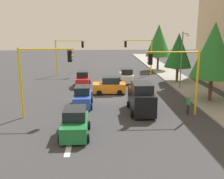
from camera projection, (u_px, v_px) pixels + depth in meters
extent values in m
plane|color=#353538|center=(108.00, 98.00, 29.21)|extent=(120.00, 120.00, 0.00)
cube|color=gray|center=(187.00, 86.00, 34.60)|extent=(80.00, 4.00, 0.15)
cube|color=silver|center=(68.00, 149.00, 17.10)|extent=(2.20, 0.36, 0.01)
cone|color=silver|center=(70.00, 140.00, 18.36)|extent=(0.01, 1.10, 1.10)
cylinder|color=yellow|center=(56.00, 58.00, 41.76)|extent=(0.18, 0.18, 5.57)
cylinder|color=yellow|center=(70.00, 41.00, 41.27)|extent=(0.12, 4.50, 0.12)
cube|color=black|center=(83.00, 45.00, 41.50)|extent=(0.36, 0.32, 0.96)
sphere|color=red|center=(84.00, 43.00, 41.44)|extent=(0.18, 0.18, 0.18)
sphere|color=yellow|center=(84.00, 45.00, 41.51)|extent=(0.18, 0.18, 0.18)
sphere|color=green|center=(84.00, 46.00, 41.58)|extent=(0.18, 0.18, 0.18)
cylinder|color=yellow|center=(197.00, 83.00, 23.12)|extent=(0.18, 0.18, 5.69)
cylinder|color=yellow|center=(173.00, 52.00, 22.37)|extent=(0.12, 4.50, 0.12)
cube|color=black|center=(150.00, 59.00, 22.41)|extent=(0.36, 0.32, 0.96)
sphere|color=red|center=(148.00, 55.00, 22.33)|extent=(0.18, 0.18, 0.18)
sphere|color=yellow|center=(148.00, 59.00, 22.40)|extent=(0.18, 0.18, 0.18)
sphere|color=green|center=(148.00, 63.00, 22.47)|extent=(0.18, 0.18, 0.18)
cylinder|color=yellow|center=(21.00, 84.00, 22.29)|extent=(0.18, 0.18, 5.98)
cylinder|color=yellow|center=(46.00, 49.00, 21.75)|extent=(0.12, 4.50, 0.12)
cube|color=black|center=(70.00, 56.00, 21.98)|extent=(0.36, 0.32, 0.96)
sphere|color=red|center=(72.00, 52.00, 21.92)|extent=(0.18, 0.18, 0.18)
sphere|color=yellow|center=(72.00, 56.00, 21.99)|extent=(0.18, 0.18, 0.18)
sphere|color=green|center=(72.00, 60.00, 22.06)|extent=(0.18, 0.18, 0.18)
cylinder|color=yellow|center=(151.00, 57.00, 42.55)|extent=(0.18, 0.18, 5.60)
cylinder|color=yellow|center=(138.00, 40.00, 41.82)|extent=(0.12, 4.50, 0.12)
cube|color=black|center=(126.00, 44.00, 41.85)|extent=(0.36, 0.32, 0.96)
sphere|color=red|center=(124.00, 42.00, 41.77)|extent=(0.18, 0.18, 0.18)
sphere|color=yellow|center=(124.00, 44.00, 41.84)|extent=(0.18, 0.18, 0.18)
sphere|color=green|center=(124.00, 46.00, 41.91)|extent=(0.18, 0.18, 0.18)
cylinder|color=slate|center=(181.00, 61.00, 32.77)|extent=(0.14, 0.14, 7.00)
cylinder|color=slate|center=(185.00, 34.00, 31.13)|extent=(1.80, 0.10, 0.10)
ellipsoid|color=silver|center=(188.00, 35.00, 30.29)|extent=(0.56, 0.28, 0.20)
cylinder|color=brown|center=(177.00, 74.00, 37.24)|extent=(0.36, 0.36, 2.32)
cone|color=#1E6023|center=(178.00, 50.00, 36.48)|extent=(3.71, 3.71, 4.64)
cylinder|color=brown|center=(158.00, 63.00, 46.88)|extent=(0.36, 0.36, 2.72)
cone|color=#28752D|center=(159.00, 40.00, 45.98)|extent=(4.35, 4.35, 5.44)
cylinder|color=brown|center=(210.00, 89.00, 27.50)|extent=(0.36, 0.36, 2.77)
cone|color=#28752D|center=(214.00, 50.00, 26.58)|extent=(4.43, 4.43, 5.53)
cube|color=black|center=(141.00, 101.00, 24.16)|extent=(4.80, 1.90, 1.85)
cube|color=black|center=(142.00, 87.00, 23.63)|extent=(2.50, 1.67, 0.76)
cylinder|color=black|center=(128.00, 104.00, 25.74)|extent=(0.60, 0.20, 0.60)
cylinder|color=black|center=(149.00, 104.00, 25.84)|extent=(0.60, 0.20, 0.60)
cylinder|color=black|center=(132.00, 114.00, 22.85)|extent=(0.60, 0.20, 0.60)
cylinder|color=black|center=(155.00, 114.00, 22.95)|extent=(0.60, 0.20, 0.60)
cube|color=#1E7238|center=(75.00, 126.00, 19.09)|extent=(3.97, 1.77, 1.05)
cube|color=black|center=(75.00, 113.00, 19.07)|extent=(2.06, 1.56, 0.76)
cylinder|color=black|center=(88.00, 138.00, 18.03)|extent=(0.60, 0.20, 0.60)
cylinder|color=black|center=(60.00, 139.00, 17.93)|extent=(0.60, 0.20, 0.60)
cylinder|color=black|center=(89.00, 125.00, 20.42)|extent=(0.60, 0.20, 0.60)
cylinder|color=black|center=(64.00, 125.00, 20.32)|extent=(0.60, 0.20, 0.60)
cube|color=orange|center=(109.00, 88.00, 31.00)|extent=(1.79, 3.75, 1.05)
cube|color=black|center=(111.00, 80.00, 30.80)|extent=(1.57, 1.95, 0.76)
cylinder|color=black|center=(99.00, 93.00, 30.10)|extent=(0.20, 0.60, 0.60)
cylinder|color=black|center=(99.00, 89.00, 31.96)|extent=(0.20, 0.60, 0.60)
cylinder|color=black|center=(120.00, 93.00, 30.23)|extent=(0.20, 0.60, 0.60)
cylinder|color=black|center=(118.00, 89.00, 32.08)|extent=(0.20, 0.60, 0.60)
cube|color=white|center=(126.00, 78.00, 37.06)|extent=(3.65, 1.66, 1.05)
cube|color=black|center=(127.00, 71.00, 36.67)|extent=(1.90, 1.46, 0.76)
cylinder|color=black|center=(119.00, 79.00, 38.20)|extent=(0.60, 0.20, 0.60)
cylinder|color=black|center=(132.00, 79.00, 38.29)|extent=(0.60, 0.20, 0.60)
cylinder|color=black|center=(121.00, 82.00, 36.00)|extent=(0.60, 0.20, 0.60)
cylinder|color=black|center=(134.00, 82.00, 36.10)|extent=(0.60, 0.20, 0.60)
cube|color=blue|center=(82.00, 100.00, 26.02)|extent=(3.67, 1.63, 1.05)
cube|color=black|center=(82.00, 90.00, 25.99)|extent=(1.91, 1.44, 0.76)
cylinder|color=black|center=(91.00, 107.00, 25.05)|extent=(0.60, 0.20, 0.60)
cylinder|color=black|center=(73.00, 107.00, 24.96)|extent=(0.60, 0.20, 0.60)
cylinder|color=black|center=(92.00, 100.00, 27.26)|extent=(0.60, 0.20, 0.60)
cylinder|color=black|center=(75.00, 100.00, 27.17)|extent=(0.60, 0.20, 0.60)
cube|color=red|center=(83.00, 81.00, 34.67)|extent=(3.73, 1.61, 1.05)
cube|color=black|center=(83.00, 74.00, 34.64)|extent=(1.94, 1.42, 0.76)
cylinder|color=black|center=(89.00, 86.00, 33.68)|extent=(0.60, 0.20, 0.60)
cylinder|color=black|center=(75.00, 86.00, 33.59)|extent=(0.60, 0.20, 0.60)
cylinder|color=black|center=(90.00, 82.00, 35.93)|extent=(0.60, 0.20, 0.60)
cylinder|color=black|center=(77.00, 82.00, 35.84)|extent=(0.60, 0.20, 0.60)
cylinder|color=#262638|center=(188.00, 110.00, 23.74)|extent=(0.16, 0.16, 0.85)
cylinder|color=#262638|center=(188.00, 109.00, 23.93)|extent=(0.16, 0.16, 0.85)
cube|color=green|center=(189.00, 101.00, 23.67)|extent=(0.40, 0.24, 0.60)
sphere|color=tan|center=(189.00, 97.00, 23.57)|extent=(0.22, 0.22, 0.22)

